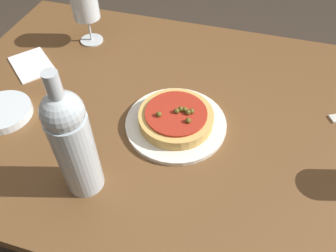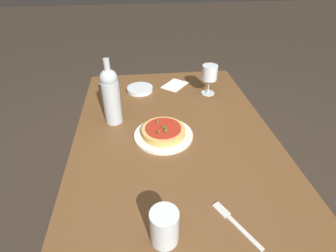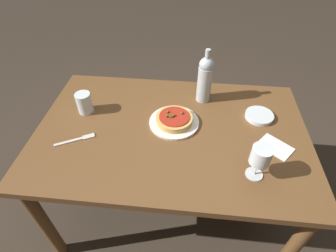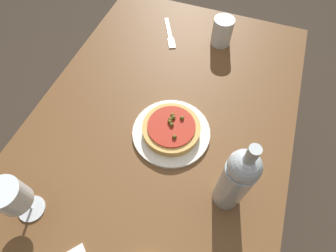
{
  "view_description": "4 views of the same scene",
  "coord_description": "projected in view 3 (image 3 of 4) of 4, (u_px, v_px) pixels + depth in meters",
  "views": [
    {
      "loc": [
        -0.12,
        0.58,
        1.31
      ],
      "look_at": [
        0.02,
        0.08,
        0.73
      ],
      "focal_mm": 35.0,
      "sensor_mm": 36.0,
      "label": 1
    },
    {
      "loc": [
        -0.88,
        0.13,
        1.38
      ],
      "look_at": [
        -0.03,
        0.03,
        0.78
      ],
      "focal_mm": 28.0,
      "sensor_mm": 36.0,
      "label": 2
    },
    {
      "loc": [
        0.08,
        -0.92,
        1.6
      ],
      "look_at": [
        -0.02,
        -0.0,
        0.72
      ],
      "focal_mm": 28.0,
      "sensor_mm": 36.0,
      "label": 3
    },
    {
      "loc": [
        0.41,
        0.18,
        1.44
      ],
      "look_at": [
        0.02,
        0.04,
        0.76
      ],
      "focal_mm": 28.0,
      "sensor_mm": 36.0,
      "label": 4
    }
  ],
  "objects": [
    {
      "name": "dinner_plate",
      "position": [
        174.0,
        122.0,
        1.33
      ],
      "size": [
        0.25,
        0.25,
        0.01
      ],
      "color": "white",
      "rests_on": "dining_table"
    },
    {
      "name": "wine_bottle",
      "position": [
        205.0,
        79.0,
        1.38
      ],
      "size": [
        0.08,
        0.08,
        0.3
      ],
      "color": "#B2BCC1",
      "rests_on": "dining_table"
    },
    {
      "name": "water_cup",
      "position": [
        84.0,
        103.0,
        1.36
      ],
      "size": [
        0.08,
        0.08,
        0.11
      ],
      "color": "silver",
      "rests_on": "dining_table"
    },
    {
      "name": "dining_table",
      "position": [
        171.0,
        141.0,
        1.35
      ],
      "size": [
        1.34,
        0.86,
        0.7
      ],
      "color": "brown",
      "rests_on": "ground_plane"
    },
    {
      "name": "fork",
      "position": [
        78.0,
        139.0,
        1.24
      ],
      "size": [
        0.18,
        0.11,
        0.0
      ],
      "rotation": [
        0.0,
        0.0,
        0.49
      ],
      "color": "beige",
      "rests_on": "dining_table"
    },
    {
      "name": "paper_napkin",
      "position": [
        275.0,
        147.0,
        1.21
      ],
      "size": [
        0.18,
        0.17,
        0.0
      ],
      "color": "white",
      "rests_on": "dining_table"
    },
    {
      "name": "wine_glass",
      "position": [
        261.0,
        156.0,
        1.02
      ],
      "size": [
        0.08,
        0.08,
        0.16
      ],
      "color": "silver",
      "rests_on": "dining_table"
    },
    {
      "name": "ground_plane",
      "position": [
        170.0,
        203.0,
        1.78
      ],
      "size": [
        14.0,
        14.0,
        0.0
      ],
      "primitive_type": "plane",
      "color": "#382D23"
    },
    {
      "name": "pizza",
      "position": [
        174.0,
        119.0,
        1.31
      ],
      "size": [
        0.18,
        0.18,
        0.05
      ],
      "color": "tan",
      "rests_on": "dinner_plate"
    },
    {
      "name": "side_bowl",
      "position": [
        259.0,
        116.0,
        1.35
      ],
      "size": [
        0.14,
        0.14,
        0.02
      ],
      "color": "silver",
      "rests_on": "dining_table"
    }
  ]
}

